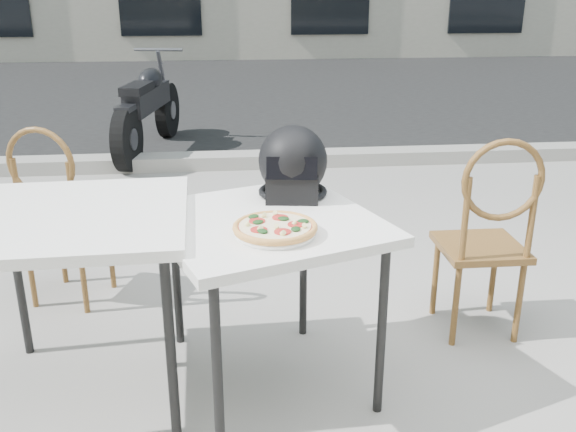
{
  "coord_description": "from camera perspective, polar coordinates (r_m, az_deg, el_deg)",
  "views": [
    {
      "loc": [
        -0.53,
        -2.52,
        1.57
      ],
      "look_at": [
        -0.32,
        -0.42,
        0.79
      ],
      "focal_mm": 40.0,
      "sensor_mm": 36.0,
      "label": 1
    }
  ],
  "objects": [
    {
      "name": "helmet",
      "position": [
        2.59,
        0.43,
        4.52
      ],
      "size": [
        0.32,
        0.33,
        0.29
      ],
      "rotation": [
        0.0,
        0.0,
        -0.14
      ],
      "color": "black",
      "rests_on": "cafe_table_main"
    },
    {
      "name": "street_asphalt",
      "position": [
        9.66,
        -2.62,
        10.97
      ],
      "size": [
        30.0,
        8.0,
        0.0
      ],
      "primitive_type": "cube",
      "color": "black",
      "rests_on": "ground"
    },
    {
      "name": "cafe_chair_main",
      "position": [
        2.97,
        17.41,
        -1.03
      ],
      "size": [
        0.37,
        0.37,
        0.96
      ],
      "rotation": [
        0.0,
        0.0,
        3.13
      ],
      "color": "brown",
      "rests_on": "ground"
    },
    {
      "name": "pizza",
      "position": [
        2.21,
        -1.16,
        -0.98
      ],
      "size": [
        0.36,
        0.36,
        0.04
      ],
      "rotation": [
        0.0,
        0.0,
        -0.25
      ],
      "color": "#DF9F51",
      "rests_on": "plate"
    },
    {
      "name": "cafe_table_side",
      "position": [
        2.49,
        -18.3,
        -1.2
      ],
      "size": [
        0.84,
        0.84,
        0.77
      ],
      "rotation": [
        0.0,
        0.0,
        0.04
      ],
      "color": "white",
      "rests_on": "ground"
    },
    {
      "name": "ground",
      "position": [
        3.02,
        5.32,
        -11.14
      ],
      "size": [
        80.0,
        80.0,
        0.0
      ],
      "primitive_type": "plane",
      "color": "gray",
      "rests_on": "ground"
    },
    {
      "name": "cafe_table_main",
      "position": [
        2.4,
        -1.94,
        -1.7
      ],
      "size": [
        0.99,
        0.99,
        0.74
      ],
      "rotation": [
        0.0,
        0.0,
        0.34
      ],
      "color": "white",
      "rests_on": "ground"
    },
    {
      "name": "curb",
      "position": [
        5.75,
        -0.29,
        5.09
      ],
      "size": [
        30.0,
        0.25,
        0.12
      ],
      "primitive_type": "cube",
      "color": "gray",
      "rests_on": "ground"
    },
    {
      "name": "cafe_chair_side",
      "position": [
        3.33,
        -19.85,
        0.77
      ],
      "size": [
        0.45,
        0.45,
        0.94
      ],
      "rotation": [
        0.0,
        0.0,
        2.82
      ],
      "color": "brown",
      "rests_on": "ground"
    },
    {
      "name": "motorcycle",
      "position": [
        6.28,
        -12.3,
        9.22
      ],
      "size": [
        0.56,
        1.86,
        0.93
      ],
      "rotation": [
        0.0,
        0.0,
        -0.19
      ],
      "color": "black",
      "rests_on": "street_asphalt"
    },
    {
      "name": "plate",
      "position": [
        2.22,
        -1.16,
        -1.49
      ],
      "size": [
        0.32,
        0.32,
        0.02
      ],
      "rotation": [
        0.0,
        0.0,
        0.1
      ],
      "color": "white",
      "rests_on": "cafe_table_main"
    }
  ]
}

